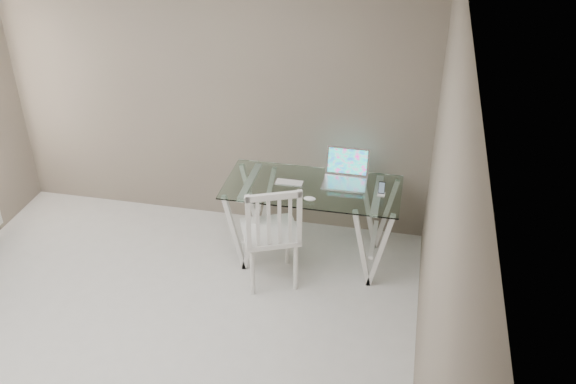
# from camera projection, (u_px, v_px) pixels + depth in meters

# --- Properties ---
(room) EXTENTS (4.50, 4.52, 2.71)m
(room) POSITION_uv_depth(u_px,v_px,m) (82.00, 166.00, 3.74)
(room) COLOR beige
(room) RESTS_ON ground
(desk) EXTENTS (1.50, 0.70, 0.75)m
(desk) POSITION_uv_depth(u_px,v_px,m) (312.00, 222.00, 5.64)
(desk) COLOR silver
(desk) RESTS_ON ground
(chair) EXTENTS (0.59, 0.59, 0.99)m
(chair) POSITION_uv_depth(u_px,v_px,m) (272.00, 231.00, 5.23)
(chair) COLOR silver
(chair) RESTS_ON ground
(laptop) EXTENTS (0.37, 0.34, 0.26)m
(laptop) POSITION_uv_depth(u_px,v_px,m) (346.00, 174.00, 5.51)
(laptop) COLOR #B4B5B9
(laptop) RESTS_ON desk
(keyboard) EXTENTS (0.25, 0.11, 0.01)m
(keyboard) POSITION_uv_depth(u_px,v_px,m) (289.00, 182.00, 5.50)
(keyboard) COLOR silver
(keyboard) RESTS_ON desk
(mouse) EXTENTS (0.10, 0.06, 0.03)m
(mouse) POSITION_uv_depth(u_px,v_px,m) (310.00, 199.00, 5.25)
(mouse) COLOR white
(mouse) RESTS_ON desk
(phone_dock) EXTENTS (0.06, 0.06, 0.12)m
(phone_dock) POSITION_uv_depth(u_px,v_px,m) (381.00, 191.00, 5.32)
(phone_dock) COLOR white
(phone_dock) RESTS_ON desk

